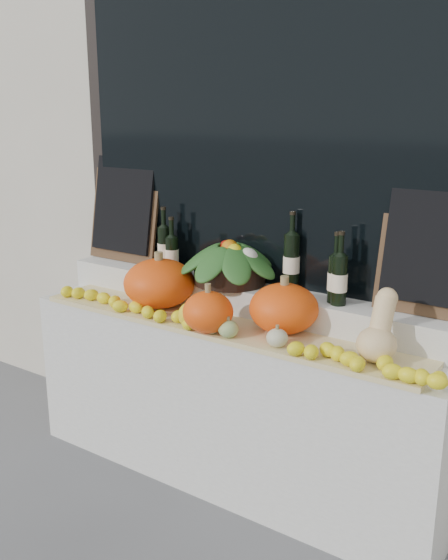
# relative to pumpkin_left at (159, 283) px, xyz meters

# --- Properties ---
(storefront_facade) EXTENTS (7.00, 0.94, 4.50)m
(storefront_facade) POSITION_rel_pumpkin_left_xyz_m (0.42, 0.79, 1.21)
(storefront_facade) COLOR beige
(storefront_facade) RESTS_ON ground
(display_sill) EXTENTS (2.30, 0.55, 0.88)m
(display_sill) POSITION_rel_pumpkin_left_xyz_m (0.42, 0.07, -0.59)
(display_sill) COLOR silver
(display_sill) RESTS_ON ground
(rear_tier) EXTENTS (2.30, 0.25, 0.16)m
(rear_tier) POSITION_rel_pumpkin_left_xyz_m (0.42, 0.22, -0.07)
(rear_tier) COLOR silver
(rear_tier) RESTS_ON display_sill
(straw_bedding) EXTENTS (2.10, 0.32, 0.02)m
(straw_bedding) POSITION_rel_pumpkin_left_xyz_m (0.42, -0.06, -0.14)
(straw_bedding) COLOR tan
(straw_bedding) RESTS_ON display_sill
(pumpkin_left) EXTENTS (0.43, 0.43, 0.26)m
(pumpkin_left) POSITION_rel_pumpkin_left_xyz_m (0.00, 0.00, 0.00)
(pumpkin_left) COLOR #FF530D
(pumpkin_left) RESTS_ON straw_bedding
(pumpkin_right) EXTENTS (0.42, 0.42, 0.23)m
(pumpkin_right) POSITION_rel_pumpkin_left_xyz_m (0.74, 0.03, -0.01)
(pumpkin_right) COLOR #FF530D
(pumpkin_right) RESTS_ON straw_bedding
(pumpkin_center) EXTENTS (0.26, 0.26, 0.20)m
(pumpkin_center) POSITION_rel_pumpkin_left_xyz_m (0.44, -0.17, -0.03)
(pumpkin_center) COLOR #FF530D
(pumpkin_center) RESTS_ON straw_bedding
(butternut_squash) EXTENTS (0.17, 0.22, 0.30)m
(butternut_squash) POSITION_rel_pumpkin_left_xyz_m (1.23, -0.05, -0.01)
(butternut_squash) COLOR #ECC58B
(butternut_squash) RESTS_ON straw_bedding
(decorative_gourds) EXTENTS (0.58, 0.13, 0.15)m
(decorative_gourds) POSITION_rel_pumpkin_left_xyz_m (0.47, -0.17, -0.08)
(decorative_gourds) COLOR #377021
(decorative_gourds) RESTS_ON straw_bedding
(lemon_heap) EXTENTS (2.20, 0.16, 0.06)m
(lemon_heap) POSITION_rel_pumpkin_left_xyz_m (0.42, -0.17, -0.10)
(lemon_heap) COLOR yellow
(lemon_heap) RESTS_ON straw_bedding
(produce_bowl) EXTENTS (0.58, 0.58, 0.24)m
(produce_bowl) POSITION_rel_pumpkin_left_xyz_m (0.31, 0.20, 0.12)
(produce_bowl) COLOR black
(produce_bowl) RESTS_ON rear_tier
(wine_bottle_far_left) EXTENTS (0.08, 0.08, 0.36)m
(wine_bottle_far_left) POSITION_rel_pumpkin_left_xyz_m (-0.14, 0.22, 0.13)
(wine_bottle_far_left) COLOR black
(wine_bottle_far_left) RESTS_ON rear_tier
(wine_bottle_near_left) EXTENTS (0.08, 0.08, 0.31)m
(wine_bottle_near_left) POSITION_rel_pumpkin_left_xyz_m (-0.07, 0.20, 0.11)
(wine_bottle_near_left) COLOR black
(wine_bottle_near_left) RESTS_ON rear_tier
(wine_bottle_tall) EXTENTS (0.08, 0.08, 0.40)m
(wine_bottle_tall) POSITION_rel_pumpkin_left_xyz_m (0.65, 0.26, 0.15)
(wine_bottle_tall) COLOR black
(wine_bottle_tall) RESTS_ON rear_tier
(wine_bottle_near_right) EXTENTS (0.08, 0.08, 0.34)m
(wine_bottle_near_right) POSITION_rel_pumpkin_left_xyz_m (0.91, 0.20, 0.12)
(wine_bottle_near_right) COLOR black
(wine_bottle_near_right) RESTS_ON rear_tier
(wine_bottle_far_right) EXTENTS (0.08, 0.08, 0.35)m
(wine_bottle_far_right) POSITION_rel_pumpkin_left_xyz_m (0.95, 0.18, 0.13)
(wine_bottle_far_right) COLOR black
(wine_bottle_far_right) RESTS_ON rear_tier
(chalkboard_left) EXTENTS (0.50, 0.14, 0.61)m
(chalkboard_left) POSITION_rel_pumpkin_left_xyz_m (-0.50, 0.28, 0.33)
(chalkboard_left) COLOR #4C331E
(chalkboard_left) RESTS_ON rear_tier
(chalkboard_right) EXTENTS (0.50, 0.14, 0.61)m
(chalkboard_right) POSITION_rel_pumpkin_left_xyz_m (1.34, 0.28, 0.33)
(chalkboard_right) COLOR #4C331E
(chalkboard_right) RESTS_ON rear_tier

